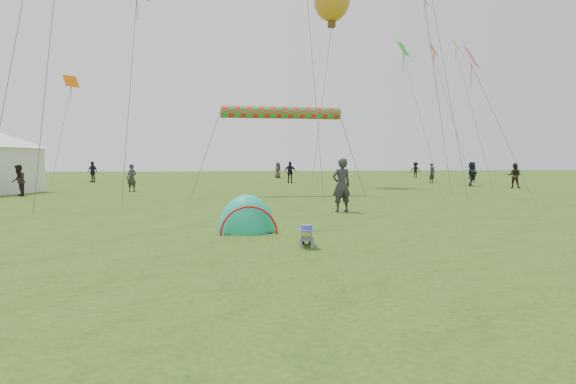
{
  "coord_description": "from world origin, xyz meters",
  "views": [
    {
      "loc": [
        -2.06,
        -9.5,
        1.84
      ],
      "look_at": [
        -0.17,
        2.3,
        1.0
      ],
      "focal_mm": 28.0,
      "sensor_mm": 36.0,
      "label": 1
    }
  ],
  "objects": [
    {
      "name": "popup_tent",
      "position": [
        -1.29,
        2.06,
        0.0
      ],
      "size": [
        1.53,
        1.28,
        1.92
      ],
      "primitive_type": "ellipsoid",
      "rotation": [
        0.0,
        0.0,
        0.04
      ],
      "color": "#009E72",
      "rests_on": "ground"
    },
    {
      "name": "crowd_person_1",
      "position": [
        -16.42,
        29.89,
        0.86
      ],
      "size": [
        1.06,
        1.01,
        1.72
      ],
      "primitive_type": "imported",
      "rotation": [
        0.0,
        0.0,
        0.61
      ],
      "color": "black",
      "rests_on": "ground"
    },
    {
      "name": "crawling_toddler",
      "position": [
        -0.17,
        -0.2,
        0.25
      ],
      "size": [
        0.59,
        0.74,
        0.51
      ],
      "primitive_type": null,
      "rotation": [
        0.0,
        0.0,
        -0.2
      ],
      "color": "black",
      "rests_on": "ground"
    },
    {
      "name": "standing_adult",
      "position": [
        2.35,
        5.96,
        0.96
      ],
      "size": [
        0.77,
        0.57,
        1.93
      ],
      "primitive_type": "imported",
      "rotation": [
        0.0,
        0.0,
        3.3
      ],
      "color": "#2B2B31",
      "rests_on": "ground"
    },
    {
      "name": "diamond_kite_5",
      "position": [
        10.62,
        11.58,
        7.02
      ],
      "size": [
        1.31,
        1.31,
        1.07
      ],
      "primitive_type": "plane",
      "rotation": [
        1.05,
        0.0,
        0.79
      ],
      "color": "#EB5696"
    },
    {
      "name": "ground",
      "position": [
        0.0,
        0.0,
        0.0
      ],
      "size": [
        140.0,
        140.0,
        0.0
      ],
      "primitive_type": "plane",
      "color": "#224E0E"
    },
    {
      "name": "diamond_kite_8",
      "position": [
        15.46,
        21.72,
        10.29
      ],
      "size": [
        0.99,
        0.99,
        0.81
      ],
      "primitive_type": "plane",
      "rotation": [
        1.05,
        0.0,
        0.79
      ],
      "color": "orange"
    },
    {
      "name": "diamond_kite_7",
      "position": [
        -12.72,
        26.71,
        7.78
      ],
      "size": [
        1.1,
        1.1,
        0.9
      ],
      "primitive_type": "plane",
      "rotation": [
        1.05,
        0.0,
        0.79
      ],
      "color": "#E66100"
    },
    {
      "name": "rainbow_tube_kite",
      "position": [
        1.36,
        14.11,
        4.37
      ],
      "size": [
        6.33,
        0.64,
        0.64
      ],
      "primitive_type": "cylinder",
      "rotation": [
        0.0,
        1.57,
        0.0
      ],
      "color": "red"
    },
    {
      "name": "crowd_person_5",
      "position": [
        16.2,
        20.39,
        0.89
      ],
      "size": [
        1.1,
        1.72,
        1.77
      ],
      "primitive_type": "imported",
      "rotation": [
        0.0,
        0.0,
        1.19
      ],
      "color": "black",
      "rests_on": "ground"
    },
    {
      "name": "crowd_person_12",
      "position": [
        19.5,
        25.66,
        0.83
      ],
      "size": [
        0.72,
        0.69,
        1.65
      ],
      "primitive_type": "imported",
      "rotation": [
        0.0,
        0.0,
        2.43
      ],
      "color": "black",
      "rests_on": "ground"
    },
    {
      "name": "crowd_person_0",
      "position": [
        15.26,
        24.57,
        0.82
      ],
      "size": [
        0.72,
        0.64,
        1.65
      ],
      "primitive_type": "imported",
      "rotation": [
        0.0,
        0.0,
        0.52
      ],
      "color": "#2B292F",
      "rests_on": "ground"
    },
    {
      "name": "crowd_person_9",
      "position": [
        19.17,
        36.05,
        0.85
      ],
      "size": [
        1.26,
        1.08,
        1.69
      ],
      "primitive_type": "imported",
      "rotation": [
        0.0,
        0.0,
        5.77
      ],
      "color": "black",
      "rests_on": "ground"
    },
    {
      "name": "balloon_kite",
      "position": [
        6.12,
        22.02,
        13.07
      ],
      "size": [
        2.59,
        2.59,
        3.63
      ],
      "primitive_type": null,
      "color": "gold"
    },
    {
      "name": "crowd_person_6",
      "position": [
        -6.99,
        18.05,
        0.82
      ],
      "size": [
        0.68,
        0.55,
        1.63
      ],
      "primitive_type": "imported",
      "rotation": [
        0.0,
        0.0,
        5.98
      ],
      "color": "#2F2D33",
      "rests_on": "ground"
    },
    {
      "name": "diamond_kite_6",
      "position": [
        11.49,
        17.32,
        8.76
      ],
      "size": [
        0.9,
        0.9,
        0.74
      ],
      "primitive_type": "plane",
      "rotation": [
        1.05,
        0.0,
        0.79
      ],
      "color": "#E1600F"
    },
    {
      "name": "crowd_person_13",
      "position": [
        17.69,
        17.76,
        0.84
      ],
      "size": [
        1.03,
        1.01,
        1.67
      ],
      "primitive_type": "imported",
      "rotation": [
        0.0,
        0.0,
        2.43
      ],
      "color": "black",
      "rests_on": "ground"
    },
    {
      "name": "crowd_person_4",
      "position": [
        4.35,
        37.09,
        0.84
      ],
      "size": [
        0.92,
        0.97,
        1.67
      ],
      "primitive_type": "imported",
      "rotation": [
        0.0,
        0.0,
        2.22
      ],
      "color": "#3A3028",
      "rests_on": "ground"
    },
    {
      "name": "crowd_person_7",
      "position": [
        -12.16,
        15.56,
        0.82
      ],
      "size": [
        0.81,
        0.93,
        1.63
      ],
      "primitive_type": "imported",
      "rotation": [
        0.0,
        0.0,
        4.98
      ],
      "color": "black",
      "rests_on": "ground"
    },
    {
      "name": "crowd_person_2",
      "position": [
        -12.44,
        30.8,
        0.89
      ],
      "size": [
        1.12,
        0.92,
        1.78
      ],
      "primitive_type": "imported",
      "rotation": [
        0.0,
        0.0,
        5.73
      ],
      "color": "black",
      "rests_on": "ground"
    },
    {
      "name": "diamond_kite_9",
      "position": [
        8.9,
        15.96,
        8.39
      ],
      "size": [
        1.08,
        1.08,
        0.88
      ],
      "primitive_type": "plane",
      "rotation": [
        1.05,
        0.0,
        0.79
      ],
      "color": "green"
    },
    {
      "name": "crowd_person_8",
      "position": [
        3.94,
        26.72,
        0.89
      ],
      "size": [
        1.13,
        0.75,
        1.78
      ],
      "primitive_type": "imported",
      "rotation": [
        0.0,
        0.0,
        2.81
      ],
      "color": "black",
      "rests_on": "ground"
    }
  ]
}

